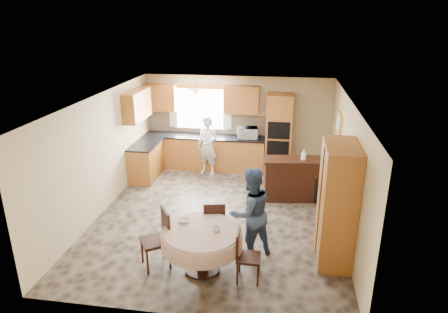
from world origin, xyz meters
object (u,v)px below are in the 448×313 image
chair_left (160,236)px  person_sink (208,146)px  cupboard (337,204)px  chair_back (214,222)px  chair_right (244,253)px  oven_tower (279,134)px  dining_table (202,239)px  sideboard (291,180)px  person_dining (250,213)px

chair_left → person_sink: bearing=146.9°
cupboard → chair_back: size_ratio=2.23×
chair_back → chair_right: size_ratio=1.08×
oven_tower → cupboard: (1.07, -3.87, -0.02)m
person_sink → chair_back: bearing=-58.7°
dining_table → person_sink: (-0.72, 4.20, 0.19)m
chair_left → chair_back: bearing=96.1°
cupboard → chair_left: bearing=-166.9°
sideboard → chair_left: size_ratio=1.27×
oven_tower → chair_left: size_ratio=2.09×
oven_tower → cupboard: 4.02m
chair_back → person_dining: (0.65, -0.11, 0.30)m
chair_back → person_sink: (-0.80, 3.50, 0.26)m
person_dining → chair_left: bearing=-16.1°
dining_table → chair_left: size_ratio=1.30×
chair_back → person_dining: size_ratio=0.57×
oven_tower → sideboard: oven_tower is taller
dining_table → chair_back: size_ratio=1.42×
oven_tower → chair_right: bearing=-94.7°
sideboard → chair_back: 2.66m
cupboard → person_dining: 1.46m
person_dining → oven_tower: bearing=-131.9°
cupboard → chair_right: 1.78m
chair_back → person_dining: 0.73m
chair_left → person_sink: 4.16m
sideboard → chair_right: (-0.74, -3.11, 0.02)m
cupboard → person_dining: (-1.44, -0.13, -0.22)m
cupboard → chair_right: bearing=-150.0°
sideboard → dining_table: (-1.45, -2.98, 0.13)m
cupboard → person_dining: bearing=-174.9°
chair_left → chair_back: 1.05m
chair_left → sideboard: bearing=110.3°
oven_tower → chair_right: size_ratio=2.44×
chair_left → chair_right: (1.44, -0.17, -0.08)m
sideboard → dining_table: sideboard is taller
chair_back → sideboard: bearing=-132.7°
oven_tower → chair_left: oven_tower is taller
chair_back → person_dining: person_dining is taller
cupboard → chair_back: bearing=-179.6°
chair_left → person_dining: bearing=77.5°
cupboard → chair_right: size_ratio=2.40×
sideboard → chair_left: 3.66m
oven_tower → sideboard: bearing=-77.6°
oven_tower → person_sink: (-1.82, -0.39, -0.28)m
chair_back → person_sink: 3.60m
person_dining → cupboard: bearing=148.4°
chair_right → person_dining: bearing=-2.1°
person_sink → person_dining: size_ratio=0.95×
cupboard → person_sink: bearing=129.7°
oven_tower → chair_back: size_ratio=2.27×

